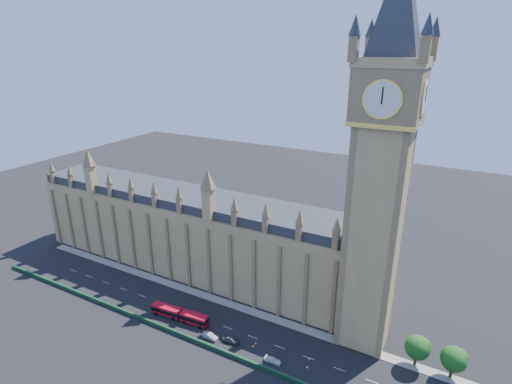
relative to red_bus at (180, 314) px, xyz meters
The scene contains 15 objects.
ground 10.88m from the red_bus, 18.16° to the left, with size 400.00×400.00×0.00m, color black.
palace_westminster 31.80m from the red_bus, 120.23° to the left, with size 120.00×20.00×28.00m.
elizabeth_tower 73.69m from the red_bus, 19.78° to the left, with size 20.59×20.59×105.00m.
bridge_parapet 11.73m from the red_bus, 28.90° to the right, with size 160.00×0.60×1.20m, color #1E4C2D.
kerb_north 16.50m from the red_bus, 51.49° to the left, with size 160.00×3.00×0.16m, color gray.
tree_east_near 64.01m from the red_bus, 12.14° to the left, with size 6.00×6.00×8.50m.
tree_east_far 71.83m from the red_bus, 10.80° to the left, with size 6.00×6.00×8.50m.
red_bus is the anchor object (origin of this frame).
car_grey 18.14m from the red_bus, ahead, with size 1.87×4.64×1.58m, color #3C3D43.
car_silver 12.52m from the red_bus, 11.80° to the right, with size 1.59×4.56×1.50m, color #A2A5A9.
car_white 31.09m from the red_bus, ahead, with size 1.74×4.27×1.24m, color white.
cone_a 24.29m from the red_bus, ahead, with size 0.61×0.61×0.76m.
cone_b 24.26m from the red_bus, ahead, with size 0.65×0.65×0.79m.
cone_c 38.79m from the red_bus, ahead, with size 0.47×0.47×0.69m.
cone_d 39.25m from the red_bus, ahead, with size 0.57×0.57×0.74m.
Camera 1 is at (54.32, -76.87, 74.17)m, focal length 28.00 mm.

